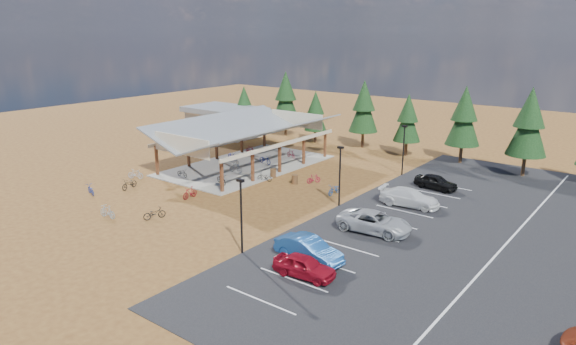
{
  "coord_description": "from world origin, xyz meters",
  "views": [
    {
      "loc": [
        26.67,
        -32.98,
        14.36
      ],
      "look_at": [
        -0.5,
        2.08,
        1.96
      ],
      "focal_mm": 32.0,
      "sensor_mm": 36.0,
      "label": 1
    }
  ],
  "objects_px": {
    "lamp_post_0": "(241,211)",
    "car_4": "(436,182)",
    "bike_0": "(182,173)",
    "car_3": "(410,198)",
    "bike_7": "(291,154)",
    "outbuilding": "(225,120)",
    "bike_1": "(233,160)",
    "bike_5": "(236,168)",
    "bike_9": "(135,174)",
    "car_0": "(304,266)",
    "car_1": "(309,250)",
    "bike_16": "(264,177)",
    "bike_10": "(91,190)",
    "bike_11": "(190,193)",
    "trash_bin_0": "(273,173)",
    "bike_3": "(250,150)",
    "bike_pavilion": "(246,131)",
    "trash_bin_1": "(295,179)",
    "lamp_post_1": "(340,172)",
    "bike_14": "(334,189)",
    "bike_15": "(314,179)",
    "bike_8": "(129,184)",
    "bike_6": "(265,159)",
    "bike_4": "(221,179)",
    "car_2": "(374,222)",
    "bike_2": "(232,156)",
    "lamp_post_2": "(404,147)"
  },
  "relations": [
    {
      "from": "car_2",
      "to": "car_3",
      "type": "relative_size",
      "value": 1.09
    },
    {
      "from": "lamp_post_0",
      "to": "bike_5",
      "type": "xyz_separation_m",
      "value": [
        -13.86,
        14.06,
        -2.37
      ]
    },
    {
      "from": "bike_pavilion",
      "to": "lamp_post_1",
      "type": "bearing_deg",
      "value": -18.43
    },
    {
      "from": "lamp_post_0",
      "to": "car_2",
      "type": "distance_m",
      "value": 10.29
    },
    {
      "from": "bike_0",
      "to": "car_3",
      "type": "bearing_deg",
      "value": -70.85
    },
    {
      "from": "bike_6",
      "to": "bike_11",
      "type": "height_order",
      "value": "bike_6"
    },
    {
      "from": "bike_9",
      "to": "bike_16",
      "type": "relative_size",
      "value": 1.04
    },
    {
      "from": "outbuilding",
      "to": "bike_8",
      "type": "bearing_deg",
      "value": -65.33
    },
    {
      "from": "bike_8",
      "to": "bike_14",
      "type": "height_order",
      "value": "bike_8"
    },
    {
      "from": "bike_11",
      "to": "car_3",
      "type": "height_order",
      "value": "car_3"
    },
    {
      "from": "lamp_post_0",
      "to": "bike_9",
      "type": "relative_size",
      "value": 3.16
    },
    {
      "from": "bike_1",
      "to": "car_1",
      "type": "relative_size",
      "value": 0.34
    },
    {
      "from": "bike_7",
      "to": "bike_16",
      "type": "bearing_deg",
      "value": -140.54
    },
    {
      "from": "bike_7",
      "to": "bike_10",
      "type": "distance_m",
      "value": 22.53
    },
    {
      "from": "bike_7",
      "to": "bike_11",
      "type": "relative_size",
      "value": 0.92
    },
    {
      "from": "car_4",
      "to": "bike_4",
      "type": "bearing_deg",
      "value": 130.19
    },
    {
      "from": "bike_10",
      "to": "car_3",
      "type": "bearing_deg",
      "value": 137.95
    },
    {
      "from": "bike_3",
      "to": "lamp_post_0",
      "type": "bearing_deg",
      "value": -132.83
    },
    {
      "from": "outbuilding",
      "to": "car_3",
      "type": "height_order",
      "value": "outbuilding"
    },
    {
      "from": "car_0",
      "to": "car_2",
      "type": "xyz_separation_m",
      "value": [
        -0.11,
        8.85,
        0.09
      ]
    },
    {
      "from": "bike_7",
      "to": "car_4",
      "type": "bearing_deg",
      "value": -75.96
    },
    {
      "from": "outbuilding",
      "to": "bike_6",
      "type": "xyz_separation_m",
      "value": [
        15.22,
        -9.34,
        -1.43
      ]
    },
    {
      "from": "bike_9",
      "to": "car_0",
      "type": "distance_m",
      "value": 26.54
    },
    {
      "from": "bike_7",
      "to": "car_3",
      "type": "xyz_separation_m",
      "value": [
        17.97,
        -7.07,
        0.2
      ]
    },
    {
      "from": "bike_14",
      "to": "bike_16",
      "type": "xyz_separation_m",
      "value": [
        -7.71,
        -0.65,
        -0.07
      ]
    },
    {
      "from": "lamp_post_0",
      "to": "car_4",
      "type": "height_order",
      "value": "lamp_post_0"
    },
    {
      "from": "bike_5",
      "to": "bike_7",
      "type": "bearing_deg",
      "value": -7.42
    },
    {
      "from": "car_0",
      "to": "trash_bin_1",
      "type": "bearing_deg",
      "value": 33.27
    },
    {
      "from": "bike_1",
      "to": "bike_6",
      "type": "height_order",
      "value": "bike_6"
    },
    {
      "from": "trash_bin_1",
      "to": "bike_11",
      "type": "relative_size",
      "value": 0.53
    },
    {
      "from": "car_4",
      "to": "car_2",
      "type": "bearing_deg",
      "value": -171.14
    },
    {
      "from": "lamp_post_1",
      "to": "bike_11",
      "type": "bearing_deg",
      "value": -151.14
    },
    {
      "from": "lamp_post_0",
      "to": "trash_bin_0",
      "type": "relative_size",
      "value": 5.71
    },
    {
      "from": "bike_9",
      "to": "bike_14",
      "type": "bearing_deg",
      "value": -93.32
    },
    {
      "from": "bike_6",
      "to": "bike_2",
      "type": "bearing_deg",
      "value": 110.96
    },
    {
      "from": "bike_3",
      "to": "bike_pavilion",
      "type": "bearing_deg",
      "value": -136.05
    },
    {
      "from": "bike_1",
      "to": "bike_14",
      "type": "bearing_deg",
      "value": -103.83
    },
    {
      "from": "bike_1",
      "to": "bike_11",
      "type": "xyz_separation_m",
      "value": [
        4.76,
        -10.47,
        -0.07
      ]
    },
    {
      "from": "car_2",
      "to": "car_0",
      "type": "bearing_deg",
      "value": 174.9
    },
    {
      "from": "outbuilding",
      "to": "bike_1",
      "type": "height_order",
      "value": "outbuilding"
    },
    {
      "from": "bike_15",
      "to": "car_1",
      "type": "distance_m",
      "value": 17.43
    },
    {
      "from": "trash_bin_0",
      "to": "bike_15",
      "type": "relative_size",
      "value": 0.61
    },
    {
      "from": "outbuilding",
      "to": "bike_0",
      "type": "bearing_deg",
      "value": -56.89
    },
    {
      "from": "bike_3",
      "to": "bike_5",
      "type": "bearing_deg",
      "value": -142.15
    },
    {
      "from": "bike_9",
      "to": "bike_14",
      "type": "distance_m",
      "value": 20.02
    },
    {
      "from": "bike_11",
      "to": "bike_0",
      "type": "bearing_deg",
      "value": 140.55
    },
    {
      "from": "bike_10",
      "to": "bike_14",
      "type": "bearing_deg",
      "value": 144.52
    },
    {
      "from": "bike_pavilion",
      "to": "bike_0",
      "type": "height_order",
      "value": "bike_pavilion"
    },
    {
      "from": "lamp_post_0",
      "to": "lamp_post_2",
      "type": "relative_size",
      "value": 1.0
    },
    {
      "from": "bike_16",
      "to": "bike_0",
      "type": "bearing_deg",
      "value": -71.8
    }
  ]
}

